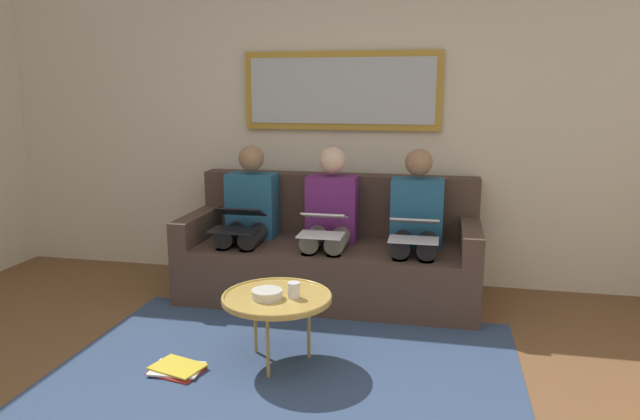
% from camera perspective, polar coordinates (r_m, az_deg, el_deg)
% --- Properties ---
extents(wall_rear, '(6.00, 0.12, 2.60)m').
position_cam_1_polar(wall_rear, '(4.80, 2.27, 8.60)').
color(wall_rear, beige).
rests_on(wall_rear, ground_plane).
extents(area_rug, '(2.60, 1.80, 0.01)m').
position_cam_1_polar(area_rug, '(3.46, -3.05, -15.08)').
color(area_rug, '#33476B').
rests_on(area_rug, ground_plane).
extents(couch, '(2.20, 0.90, 0.90)m').
position_cam_1_polar(couch, '(4.50, 1.11, -4.42)').
color(couch, '#4C382D').
rests_on(couch, ground_plane).
extents(framed_mirror, '(1.58, 0.05, 0.61)m').
position_cam_1_polar(framed_mirror, '(4.70, 2.09, 11.58)').
color(framed_mirror, '#B7892D').
extents(coffee_table, '(0.63, 0.63, 0.42)m').
position_cam_1_polar(coffee_table, '(3.36, -4.24, -8.57)').
color(coffee_table, tan).
rests_on(coffee_table, ground_plane).
extents(cup, '(0.07, 0.07, 0.09)m').
position_cam_1_polar(cup, '(3.31, -2.58, -7.84)').
color(cup, silver).
rests_on(cup, coffee_table).
extents(bowl, '(0.17, 0.17, 0.05)m').
position_cam_1_polar(bowl, '(3.32, -5.22, -8.20)').
color(bowl, beige).
rests_on(bowl, coffee_table).
extents(person_left, '(0.38, 0.58, 1.14)m').
position_cam_1_polar(person_left, '(4.29, 9.39, -1.28)').
color(person_left, '#235B84').
rests_on(person_left, couch).
extents(laptop_silver, '(0.33, 0.33, 0.14)m').
position_cam_1_polar(laptop_silver, '(4.04, 9.22, -1.86)').
color(laptop_silver, silver).
extents(person_middle, '(0.38, 0.58, 1.14)m').
position_cam_1_polar(person_middle, '(4.36, 0.96, -0.90)').
color(person_middle, '#66236B').
rests_on(person_middle, couch).
extents(laptop_white, '(0.31, 0.35, 0.15)m').
position_cam_1_polar(laptop_white, '(4.12, 0.31, -1.38)').
color(laptop_white, white).
extents(person_right, '(0.38, 0.58, 1.14)m').
position_cam_1_polar(person_right, '(4.52, -7.02, -0.53)').
color(person_right, '#235B84').
rests_on(person_right, couch).
extents(laptop_black, '(0.34, 0.36, 0.16)m').
position_cam_1_polar(laptop_black, '(4.30, -8.05, -0.96)').
color(laptop_black, black).
extents(magazine_stack, '(0.32, 0.28, 0.03)m').
position_cam_1_polar(magazine_stack, '(3.49, -13.81, -14.85)').
color(magazine_stack, red).
rests_on(magazine_stack, ground_plane).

